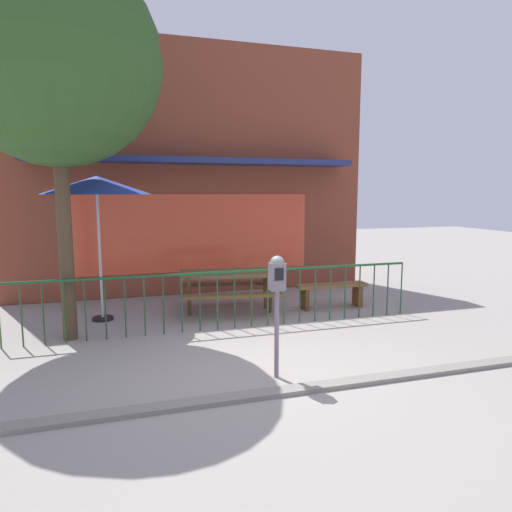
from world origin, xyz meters
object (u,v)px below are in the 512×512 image
at_px(picnic_table_left, 229,280).
at_px(parking_meter_near, 277,284).
at_px(street_tree, 55,60).
at_px(patio_umbrella, 97,186).
at_px(patio_bench, 332,290).

bearing_deg(picnic_table_left, parking_meter_near, -93.19).
height_order(parking_meter_near, street_tree, street_tree).
relative_size(patio_umbrella, street_tree, 0.45).
distance_m(parking_meter_near, street_tree, 4.52).
xyz_separation_m(picnic_table_left, patio_bench, (1.98, -0.28, -0.26)).
relative_size(picnic_table_left, patio_bench, 1.40).
height_order(picnic_table_left, patio_umbrella, patio_umbrella).
xyz_separation_m(parking_meter_near, street_tree, (-2.53, 2.32, 2.94)).
relative_size(patio_umbrella, parking_meter_near, 1.68).
bearing_deg(street_tree, parking_meter_near, -42.49).
bearing_deg(parking_meter_near, patio_bench, 53.12).
relative_size(patio_bench, parking_meter_near, 0.94).
distance_m(picnic_table_left, parking_meter_near, 3.21).
xyz_separation_m(picnic_table_left, patio_umbrella, (-2.26, 0.13, 1.73)).
bearing_deg(patio_umbrella, parking_meter_near, -57.68).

